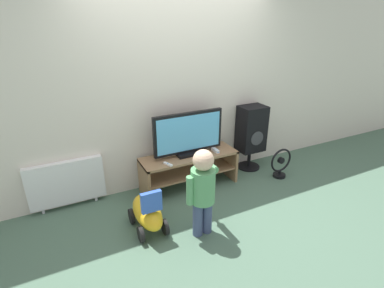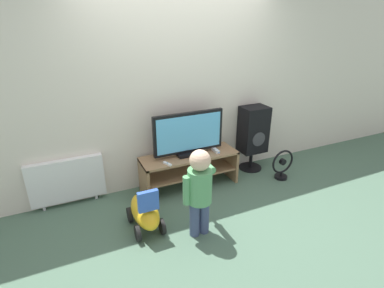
{
  "view_description": "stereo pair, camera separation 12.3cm",
  "coord_description": "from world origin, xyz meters",
  "px_view_note": "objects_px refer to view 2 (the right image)",
  "views": [
    {
      "loc": [
        -1.55,
        -2.97,
        2.13
      ],
      "look_at": [
        0.0,
        0.13,
        0.65
      ],
      "focal_mm": 28.0,
      "sensor_mm": 36.0,
      "label": 1
    },
    {
      "loc": [
        -1.44,
        -3.02,
        2.13
      ],
      "look_at": [
        0.0,
        0.13,
        0.65
      ],
      "focal_mm": 28.0,
      "sensor_mm": 36.0,
      "label": 2
    }
  ],
  "objects_px": {
    "remote_primary": "(167,164)",
    "television": "(189,134)",
    "radiator": "(67,181)",
    "ride_on_toy": "(145,212)",
    "speaker_tower": "(253,131)",
    "child": "(199,186)",
    "floor_fan": "(282,166)",
    "game_console": "(216,150)"
  },
  "relations": [
    {
      "from": "remote_primary",
      "to": "television",
      "type": "bearing_deg",
      "value": 24.57
    },
    {
      "from": "radiator",
      "to": "television",
      "type": "bearing_deg",
      "value": -7.57
    },
    {
      "from": "floor_fan",
      "to": "ride_on_toy",
      "type": "xyz_separation_m",
      "value": [
        -2.07,
        -0.25,
        0.01
      ]
    },
    {
      "from": "speaker_tower",
      "to": "ride_on_toy",
      "type": "height_order",
      "value": "speaker_tower"
    },
    {
      "from": "child",
      "to": "radiator",
      "type": "bearing_deg",
      "value": 136.8
    },
    {
      "from": "ride_on_toy",
      "to": "remote_primary",
      "type": "bearing_deg",
      "value": 46.64
    },
    {
      "from": "game_console",
      "to": "speaker_tower",
      "type": "relative_size",
      "value": 0.17
    },
    {
      "from": "remote_primary",
      "to": "radiator",
      "type": "distance_m",
      "value": 1.21
    },
    {
      "from": "child",
      "to": "ride_on_toy",
      "type": "bearing_deg",
      "value": 147.74
    },
    {
      "from": "television",
      "to": "child",
      "type": "distance_m",
      "value": 0.99
    },
    {
      "from": "television",
      "to": "radiator",
      "type": "bearing_deg",
      "value": 172.43
    },
    {
      "from": "game_console",
      "to": "radiator",
      "type": "height_order",
      "value": "radiator"
    },
    {
      "from": "remote_primary",
      "to": "ride_on_toy",
      "type": "distance_m",
      "value": 0.69
    },
    {
      "from": "floor_fan",
      "to": "radiator",
      "type": "bearing_deg",
      "value": 168.47
    },
    {
      "from": "television",
      "to": "child",
      "type": "bearing_deg",
      "value": -107.68
    },
    {
      "from": "child",
      "to": "floor_fan",
      "type": "distance_m",
      "value": 1.71
    },
    {
      "from": "game_console",
      "to": "ride_on_toy",
      "type": "distance_m",
      "value": 1.3
    },
    {
      "from": "television",
      "to": "game_console",
      "type": "height_order",
      "value": "television"
    },
    {
      "from": "remote_primary",
      "to": "floor_fan",
      "type": "height_order",
      "value": "remote_primary"
    },
    {
      "from": "television",
      "to": "child",
      "type": "height_order",
      "value": "television"
    },
    {
      "from": "speaker_tower",
      "to": "ride_on_toy",
      "type": "xyz_separation_m",
      "value": [
        -1.85,
        -0.7,
        -0.4
      ]
    },
    {
      "from": "remote_primary",
      "to": "child",
      "type": "xyz_separation_m",
      "value": [
        0.06,
        -0.77,
        0.09
      ]
    },
    {
      "from": "ride_on_toy",
      "to": "child",
      "type": "bearing_deg",
      "value": -32.26
    },
    {
      "from": "radiator",
      "to": "ride_on_toy",
      "type": "bearing_deg",
      "value": -49.05
    },
    {
      "from": "child",
      "to": "speaker_tower",
      "type": "relative_size",
      "value": 1.0
    },
    {
      "from": "speaker_tower",
      "to": "child",
      "type": "bearing_deg",
      "value": -143.34
    },
    {
      "from": "remote_primary",
      "to": "speaker_tower",
      "type": "bearing_deg",
      "value": 9.58
    },
    {
      "from": "ride_on_toy",
      "to": "radiator",
      "type": "height_order",
      "value": "radiator"
    },
    {
      "from": "ride_on_toy",
      "to": "television",
      "type": "bearing_deg",
      "value": 38.17
    },
    {
      "from": "game_console",
      "to": "remote_primary",
      "type": "distance_m",
      "value": 0.72
    },
    {
      "from": "game_console",
      "to": "speaker_tower",
      "type": "bearing_deg",
      "value": 12.17
    },
    {
      "from": "child",
      "to": "floor_fan",
      "type": "bearing_deg",
      "value": 19.8
    },
    {
      "from": "child",
      "to": "speaker_tower",
      "type": "height_order",
      "value": "child"
    },
    {
      "from": "radiator",
      "to": "floor_fan",
      "type": "bearing_deg",
      "value": -11.53
    },
    {
      "from": "game_console",
      "to": "radiator",
      "type": "xyz_separation_m",
      "value": [
        -1.86,
        0.28,
        -0.16
      ]
    },
    {
      "from": "ride_on_toy",
      "to": "radiator",
      "type": "relative_size",
      "value": 0.71
    },
    {
      "from": "game_console",
      "to": "speaker_tower",
      "type": "distance_m",
      "value": 0.73
    },
    {
      "from": "remote_primary",
      "to": "child",
      "type": "bearing_deg",
      "value": -85.47
    },
    {
      "from": "game_console",
      "to": "television",
      "type": "bearing_deg",
      "value": 168.0
    },
    {
      "from": "speaker_tower",
      "to": "radiator",
      "type": "distance_m",
      "value": 2.58
    },
    {
      "from": "game_console",
      "to": "child",
      "type": "relative_size",
      "value": 0.17
    },
    {
      "from": "television",
      "to": "speaker_tower",
      "type": "xyz_separation_m",
      "value": [
        1.06,
        0.07,
        -0.14
      ]
    }
  ]
}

